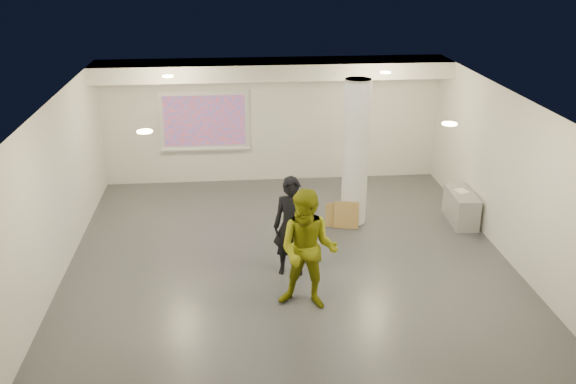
{
  "coord_description": "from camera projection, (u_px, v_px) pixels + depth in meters",
  "views": [
    {
      "loc": [
        -1.0,
        -10.34,
        5.45
      ],
      "look_at": [
        0.0,
        0.4,
        1.25
      ],
      "focal_mm": 40.0,
      "sensor_mm": 36.0,
      "label": 1
    }
  ],
  "objects": [
    {
      "name": "floor",
      "position": [
        290.0,
        264.0,
        11.66
      ],
      "size": [
        8.0,
        9.0,
        0.01
      ],
      "primitive_type": "cube",
      "color": "#3C3E44",
      "rests_on": "ground"
    },
    {
      "name": "man",
      "position": [
        308.0,
        250.0,
        9.98
      ],
      "size": [
        1.15,
        1.01,
        1.98
      ],
      "primitive_type": "imported",
      "rotation": [
        0.0,
        0.0,
        -0.32
      ],
      "color": "olive",
      "rests_on": "floor"
    },
    {
      "name": "ceiling",
      "position": [
        290.0,
        102.0,
        10.57
      ],
      "size": [
        8.0,
        9.0,
        0.01
      ],
      "primitive_type": "cube",
      "color": "silver",
      "rests_on": "floor"
    },
    {
      "name": "downlight_ne",
      "position": [
        386.0,
        72.0,
        13.09
      ],
      "size": [
        0.22,
        0.22,
        0.02
      ],
      "primitive_type": "cylinder",
      "color": "#F5F090",
      "rests_on": "ceiling"
    },
    {
      "name": "wall_back",
      "position": [
        272.0,
        120.0,
        15.29
      ],
      "size": [
        8.0,
        0.01,
        3.0
      ],
      "primitive_type": "cube",
      "color": "silver",
      "rests_on": "floor"
    },
    {
      "name": "cardboard_front",
      "position": [
        337.0,
        215.0,
        13.13
      ],
      "size": [
        0.46,
        0.17,
        0.49
      ],
      "primitive_type": "cube",
      "rotation": [
        -0.19,
        0.0,
        -0.08
      ],
      "color": "olive",
      "rests_on": "floor"
    },
    {
      "name": "wall_front",
      "position": [
        330.0,
        334.0,
        6.94
      ],
      "size": [
        8.0,
        0.01,
        3.0
      ],
      "primitive_type": "cube",
      "color": "silver",
      "rests_on": "floor"
    },
    {
      "name": "papers_stack",
      "position": [
        462.0,
        191.0,
        13.24
      ],
      "size": [
        0.29,
        0.33,
        0.02
      ],
      "primitive_type": "cube",
      "rotation": [
        0.0,
        0.0,
        0.26
      ],
      "color": "white",
      "rests_on": "credenza"
    },
    {
      "name": "projection_screen",
      "position": [
        204.0,
        121.0,
        15.1
      ],
      "size": [
        2.1,
        0.13,
        1.42
      ],
      "color": "white",
      "rests_on": "wall_back"
    },
    {
      "name": "downlight_nw",
      "position": [
        168.0,
        76.0,
        12.71
      ],
      "size": [
        0.22,
        0.22,
        0.02
      ],
      "primitive_type": "cylinder",
      "color": "#F5F090",
      "rests_on": "ceiling"
    },
    {
      "name": "woman",
      "position": [
        292.0,
        227.0,
        11.04
      ],
      "size": [
        0.73,
        0.56,
        1.78
      ],
      "primitive_type": "imported",
      "rotation": [
        0.0,
        0.0,
        -0.22
      ],
      "color": "black",
      "rests_on": "floor"
    },
    {
      "name": "wall_right",
      "position": [
        512.0,
        180.0,
        11.46
      ],
      "size": [
        0.01,
        9.0,
        3.0
      ],
      "primitive_type": "cube",
      "color": "silver",
      "rests_on": "floor"
    },
    {
      "name": "downlight_sw",
      "position": [
        145.0,
        131.0,
        9.0
      ],
      "size": [
        0.22,
        0.22,
        0.02
      ],
      "primitive_type": "cylinder",
      "color": "#F5F090",
      "rests_on": "ceiling"
    },
    {
      "name": "credenza",
      "position": [
        461.0,
        207.0,
        13.3
      ],
      "size": [
        0.53,
        1.15,
        0.66
      ],
      "primitive_type": "cube",
      "rotation": [
        0.0,
        0.0,
        -0.05
      ],
      "color": "gray",
      "rests_on": "floor"
    },
    {
      "name": "downlight_se",
      "position": [
        450.0,
        124.0,
        9.38
      ],
      "size": [
        0.22,
        0.22,
        0.02
      ],
      "primitive_type": "cylinder",
      "color": "#F5F090",
      "rests_on": "ceiling"
    },
    {
      "name": "column",
      "position": [
        356.0,
        153.0,
        12.92
      ],
      "size": [
        0.52,
        0.52,
        3.0
      ],
      "primitive_type": "cylinder",
      "color": "white",
      "rests_on": "floor"
    },
    {
      "name": "soffit_band",
      "position": [
        273.0,
        69.0,
        14.3
      ],
      "size": [
        8.0,
        1.1,
        0.36
      ],
      "primitive_type": "cube",
      "color": "silver",
      "rests_on": "ceiling"
    },
    {
      "name": "wall_left",
      "position": [
        54.0,
        195.0,
        10.77
      ],
      "size": [
        0.01,
        9.0,
        3.0
      ],
      "primitive_type": "cube",
      "color": "silver",
      "rests_on": "floor"
    },
    {
      "name": "cardboard_back",
      "position": [
        346.0,
        215.0,
        13.06
      ],
      "size": [
        0.53,
        0.27,
        0.55
      ],
      "primitive_type": "cube",
      "rotation": [
        -0.24,
        0.0,
        -0.2
      ],
      "color": "olive",
      "rests_on": "floor"
    }
  ]
}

